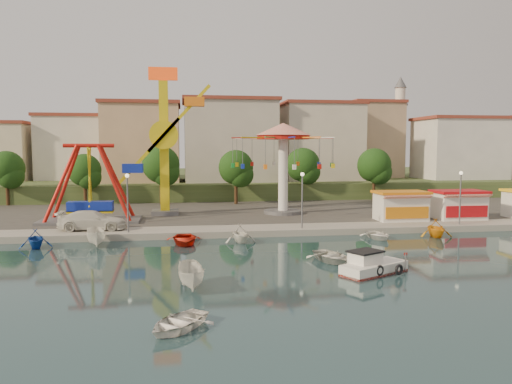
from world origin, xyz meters
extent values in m
plane|color=#122B32|center=(0.00, 0.00, 0.00)|extent=(200.00, 200.00, 0.00)
cube|color=#9E998E|center=(0.00, 62.00, 0.30)|extent=(200.00, 100.00, 0.60)
cube|color=#4C4944|center=(0.00, 30.00, 0.60)|extent=(90.00, 28.00, 0.01)
cube|color=#384C26|center=(0.00, 67.00, 1.50)|extent=(200.00, 60.00, 3.00)
cube|color=#59595E|center=(-12.50, 20.18, 0.75)|extent=(10.00, 5.00, 0.30)
cube|color=#1329AA|center=(-12.50, 20.18, 2.20)|extent=(4.50, 1.40, 1.00)
cylinder|color=#B3160E|center=(-12.50, 20.18, 8.40)|extent=(5.00, 0.40, 0.40)
cube|color=#59595E|center=(-5.13, 24.79, 0.85)|extent=(3.00, 3.00, 0.50)
cube|color=yellow|center=(-5.13, 24.79, 8.10)|extent=(1.00, 1.00, 15.00)
cube|color=#F0400D|center=(-5.13, 24.79, 16.40)|extent=(3.20, 0.50, 1.40)
cylinder|color=yellow|center=(-5.13, 23.99, 9.60)|extent=(3.20, 0.50, 3.20)
cube|color=yellow|center=(-3.43, 23.79, 11.43)|extent=(7.06, 0.35, 7.57)
cube|color=orange|center=(-1.73, 23.79, 13.27)|extent=(2.20, 1.20, 1.00)
cylinder|color=#59595E|center=(8.30, 23.59, 0.80)|extent=(4.40, 4.40, 0.40)
cylinder|color=white|center=(8.30, 23.59, 5.10)|extent=(1.10, 1.10, 9.00)
cylinder|color=#B3160E|center=(8.30, 23.59, 9.40)|extent=(6.00, 6.00, 0.50)
cone|color=red|center=(8.30, 23.59, 10.30)|extent=(6.40, 6.40, 1.40)
cube|color=white|center=(19.42, 16.50, 2.00)|extent=(5.00, 3.00, 2.80)
cube|color=orange|center=(19.42, 16.50, 3.55)|extent=(5.40, 3.40, 0.25)
cube|color=red|center=(19.42, 14.80, 3.20)|extent=(5.00, 0.77, 0.43)
cube|color=white|center=(25.96, 16.50, 2.00)|extent=(5.00, 3.00, 2.80)
cube|color=#AA0D13|center=(25.96, 16.50, 3.55)|extent=(5.40, 3.40, 0.25)
cube|color=red|center=(25.96, 14.80, 3.20)|extent=(5.00, 0.77, 0.43)
cylinder|color=#59595E|center=(-8.00, 13.00, 3.10)|extent=(0.14, 0.14, 5.00)
cylinder|color=#59595E|center=(8.00, 13.00, 3.10)|extent=(0.14, 0.14, 5.00)
cylinder|color=#59595E|center=(24.00, 13.00, 3.10)|extent=(0.14, 0.14, 5.00)
cylinder|color=#382314|center=(-26.00, 36.98, 2.40)|extent=(0.44, 0.44, 3.60)
sphere|color=black|center=(-26.00, 36.98, 5.49)|extent=(4.60, 4.60, 4.60)
cylinder|color=#382314|center=(-16.00, 36.24, 2.30)|extent=(0.44, 0.44, 3.40)
sphere|color=black|center=(-16.00, 36.24, 5.22)|extent=(4.35, 4.35, 4.35)
cylinder|color=#382314|center=(-6.00, 35.81, 2.56)|extent=(0.44, 0.44, 3.92)
sphere|color=black|center=(-6.00, 35.81, 5.94)|extent=(5.02, 5.02, 5.02)
cylinder|color=#382314|center=(4.00, 34.36, 2.43)|extent=(0.44, 0.44, 3.66)
sphere|color=black|center=(4.00, 34.36, 5.58)|extent=(4.68, 4.68, 4.68)
cylinder|color=#382314|center=(14.00, 37.35, 2.50)|extent=(0.44, 0.44, 3.80)
sphere|color=black|center=(14.00, 37.35, 5.77)|extent=(4.86, 4.86, 4.86)
cylinder|color=#382314|center=(24.00, 35.54, 2.49)|extent=(0.44, 0.44, 3.77)
sphere|color=black|center=(24.00, 35.54, 5.73)|extent=(4.83, 4.83, 4.83)
cube|color=silver|center=(-21.33, 51.38, 7.32)|extent=(12.33, 9.01, 8.63)
cube|color=tan|center=(-8.19, 51.96, 8.62)|extent=(11.95, 9.28, 11.23)
cube|color=beige|center=(5.60, 48.80, 7.60)|extent=(12.59, 10.50, 9.20)
cube|color=beige|center=(19.07, 52.20, 7.62)|extent=(10.75, 9.23, 9.24)
cube|color=tan|center=(32.37, 50.33, 8.61)|extent=(12.77, 10.96, 11.21)
cube|color=silver|center=(44.15, 48.77, 9.18)|extent=(8.23, 8.98, 12.36)
cube|color=beige|center=(56.03, 53.70, 7.38)|extent=(11.59, 10.93, 8.76)
cylinder|color=silver|center=(36.00, 54.00, 11.00)|extent=(1.80, 1.80, 16.00)
cylinder|color=#59595E|center=(36.00, 54.00, 16.00)|extent=(2.80, 2.80, 0.30)
cone|color=#59595E|center=(36.00, 54.00, 20.00)|extent=(2.20, 2.20, 2.00)
cube|color=white|center=(9.16, -2.09, 0.28)|extent=(4.99, 3.77, 0.85)
cube|color=#B3160E|center=(9.16, -2.09, 0.08)|extent=(4.99, 3.77, 0.15)
cube|color=white|center=(8.59, -1.99, 0.99)|extent=(2.32, 2.12, 0.85)
cube|color=black|center=(8.59, -1.99, 1.46)|extent=(2.57, 2.38, 0.11)
torus|color=black|center=(9.16, -3.02, 0.42)|extent=(0.72, 0.50, 0.71)
torus|color=black|center=(10.47, -2.98, 0.42)|extent=(0.72, 0.50, 0.71)
imported|color=silver|center=(7.43, 1.60, 0.40)|extent=(3.66, 4.45, 0.80)
imported|color=white|center=(-3.39, -10.48, 0.35)|extent=(4.03, 4.18, 0.71)
imported|color=silver|center=(-2.65, -4.03, 0.76)|extent=(1.69, 3.99, 1.51)
imported|color=silver|center=(-11.42, 14.85, 1.49)|extent=(6.23, 2.76, 1.78)
imported|color=#123DA0|center=(-15.05, 9.80, 0.79)|extent=(3.36, 3.63, 1.57)
imported|color=silver|center=(-10.24, 9.80, 0.79)|extent=(2.30, 4.30, 1.57)
imported|color=red|center=(-3.04, 9.80, 0.44)|extent=(3.14, 4.30, 0.87)
imported|color=white|center=(1.76, 9.80, 0.81)|extent=(3.11, 3.46, 1.62)
imported|color=white|center=(14.24, 9.80, 0.36)|extent=(2.78, 3.69, 0.73)
imported|color=orange|center=(19.80, 9.80, 0.86)|extent=(3.22, 3.61, 1.72)
camera|label=1|loc=(-3.07, -32.50, 8.14)|focal=35.00mm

